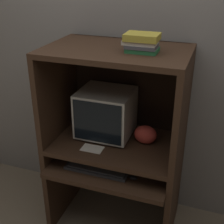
{
  "coord_description": "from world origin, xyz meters",
  "views": [
    {
      "loc": [
        0.64,
        -1.6,
        1.99
      ],
      "look_at": [
        -0.03,
        0.31,
        1.0
      ],
      "focal_mm": 50.0,
      "sensor_mm": 36.0,
      "label": 1
    }
  ],
  "objects_px": {
    "snack_bag": "(145,135)",
    "book_stack": "(142,43)",
    "keyboard": "(97,168)",
    "mouse": "(133,178)",
    "crt_monitor": "(106,113)"
  },
  "relations": [
    {
      "from": "keyboard",
      "to": "mouse",
      "type": "height_order",
      "value": "same"
    },
    {
      "from": "keyboard",
      "to": "crt_monitor",
      "type": "bearing_deg",
      "value": 96.04
    },
    {
      "from": "crt_monitor",
      "to": "snack_bag",
      "type": "xyz_separation_m",
      "value": [
        0.32,
        -0.02,
        -0.12
      ]
    },
    {
      "from": "snack_bag",
      "to": "book_stack",
      "type": "height_order",
      "value": "book_stack"
    },
    {
      "from": "mouse",
      "to": "keyboard",
      "type": "bearing_deg",
      "value": 175.89
    },
    {
      "from": "snack_bag",
      "to": "mouse",
      "type": "bearing_deg",
      "value": -92.49
    },
    {
      "from": "mouse",
      "to": "snack_bag",
      "type": "relative_size",
      "value": 0.35
    },
    {
      "from": "snack_bag",
      "to": "crt_monitor",
      "type": "bearing_deg",
      "value": 176.51
    },
    {
      "from": "snack_bag",
      "to": "book_stack",
      "type": "relative_size",
      "value": 0.77
    },
    {
      "from": "mouse",
      "to": "snack_bag",
      "type": "bearing_deg",
      "value": 87.51
    },
    {
      "from": "keyboard",
      "to": "book_stack",
      "type": "xyz_separation_m",
      "value": [
        0.25,
        0.16,
        0.9
      ]
    },
    {
      "from": "mouse",
      "to": "book_stack",
      "type": "xyz_separation_m",
      "value": [
        -0.02,
        0.18,
        0.9
      ]
    },
    {
      "from": "crt_monitor",
      "to": "keyboard",
      "type": "xyz_separation_m",
      "value": [
        0.03,
        -0.26,
        -0.32
      ]
    },
    {
      "from": "book_stack",
      "to": "crt_monitor",
      "type": "bearing_deg",
      "value": 159.03
    },
    {
      "from": "crt_monitor",
      "to": "mouse",
      "type": "relative_size",
      "value": 6.75
    }
  ]
}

